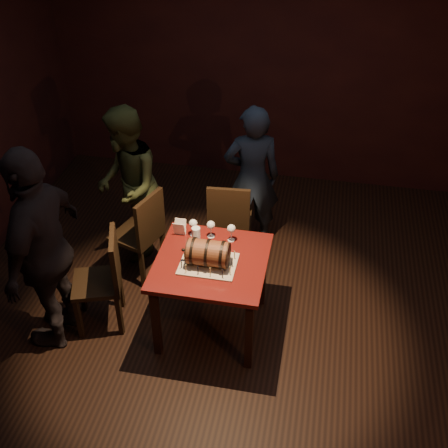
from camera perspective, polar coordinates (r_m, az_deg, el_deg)
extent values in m
plane|color=black|center=(5.17, 0.10, -8.90)|extent=(5.00, 5.00, 0.00)
cube|color=black|center=(6.53, 4.51, 15.76)|extent=(5.00, 0.04, 2.80)
cube|color=#450C0B|center=(4.55, -1.29, -3.90)|extent=(0.90, 0.90, 0.04)
cube|color=black|center=(4.62, -6.93, -9.83)|extent=(0.06, 0.06, 0.71)
cube|color=black|center=(4.49, 2.56, -11.24)|extent=(0.06, 0.06, 0.71)
cube|color=black|center=(5.15, -4.48, -3.90)|extent=(0.06, 0.06, 0.71)
cube|color=black|center=(5.03, 3.93, -4.98)|extent=(0.06, 0.06, 0.71)
cube|color=#AD9F8B|center=(4.50, -1.61, -4.07)|extent=(0.45, 0.35, 0.01)
cylinder|color=brown|center=(4.43, -1.63, -2.96)|extent=(0.32, 0.21, 0.21)
cylinder|color=black|center=(4.45, -3.10, -2.78)|extent=(0.02, 0.23, 0.23)
cylinder|color=black|center=(4.43, -1.63, -2.96)|extent=(0.02, 0.23, 0.23)
cylinder|color=black|center=(4.41, -0.15, -3.15)|extent=(0.02, 0.23, 0.23)
cylinder|color=black|center=(4.46, -3.67, -2.70)|extent=(0.01, 0.20, 0.20)
cylinder|color=black|center=(4.40, 0.43, -3.22)|extent=(0.01, 0.20, 0.20)
cylinder|color=black|center=(4.46, -3.93, -2.67)|extent=(0.04, 0.02, 0.02)
sphere|color=black|center=(4.47, -4.18, -2.64)|extent=(0.03, 0.03, 0.03)
cylinder|color=#F0E690|center=(4.39, -3.90, -4.56)|extent=(0.01, 0.01, 0.08)
cylinder|color=black|center=(4.36, -3.92, -4.11)|extent=(0.00, 0.00, 0.01)
cylinder|color=black|center=(4.37, -2.66, -4.72)|extent=(0.01, 0.01, 0.08)
cylinder|color=black|center=(4.34, -2.68, -4.27)|extent=(0.00, 0.00, 0.01)
cylinder|color=#F0E690|center=(4.35, -1.41, -4.89)|extent=(0.01, 0.01, 0.08)
cylinder|color=black|center=(4.32, -1.42, -4.44)|extent=(0.00, 0.00, 0.01)
cylinder|color=black|center=(4.34, -0.16, -5.05)|extent=(0.01, 0.01, 0.08)
cylinder|color=black|center=(4.31, -0.16, -4.60)|extent=(0.00, 0.00, 0.01)
cylinder|color=#F0E690|center=(4.36, 0.61, -4.74)|extent=(0.01, 0.01, 0.08)
cylinder|color=black|center=(4.33, 0.62, -4.29)|extent=(0.00, 0.00, 0.01)
cylinder|color=black|center=(4.44, 0.85, -3.93)|extent=(0.01, 0.01, 0.08)
cylinder|color=black|center=(4.41, 0.85, -3.48)|extent=(0.00, 0.00, 0.01)
cylinder|color=#F0E690|center=(4.51, 1.07, -3.16)|extent=(0.01, 0.01, 0.08)
cylinder|color=black|center=(4.48, 1.08, -2.71)|extent=(0.00, 0.00, 0.01)
cylinder|color=black|center=(4.55, 0.58, -2.70)|extent=(0.01, 0.01, 0.08)
cylinder|color=black|center=(4.53, 0.58, -2.26)|extent=(0.00, 0.00, 0.01)
cylinder|color=#F0E690|center=(4.57, -0.62, -2.56)|extent=(0.01, 0.01, 0.08)
cylinder|color=black|center=(4.54, -0.62, -2.11)|extent=(0.00, 0.00, 0.01)
cylinder|color=black|center=(4.59, -1.81, -2.41)|extent=(0.01, 0.01, 0.08)
cylinder|color=black|center=(4.56, -1.82, -1.96)|extent=(0.00, 0.00, 0.01)
cylinder|color=#F0E690|center=(4.60, -2.99, -2.26)|extent=(0.01, 0.01, 0.08)
cylinder|color=black|center=(4.58, -3.01, -1.82)|extent=(0.00, 0.00, 0.01)
cylinder|color=black|center=(4.58, -3.74, -2.54)|extent=(0.01, 0.01, 0.08)
cylinder|color=black|center=(4.55, -3.76, -2.10)|extent=(0.00, 0.00, 0.01)
cylinder|color=#F0E690|center=(4.51, -4.04, -3.29)|extent=(0.01, 0.01, 0.08)
cylinder|color=black|center=(4.48, -4.06, -2.85)|extent=(0.00, 0.00, 0.01)
cylinder|color=black|center=(4.44, -4.35, -4.07)|extent=(0.01, 0.01, 0.08)
cylinder|color=black|center=(4.41, -4.38, -3.63)|extent=(0.00, 0.00, 0.01)
cylinder|color=silver|center=(4.81, -3.10, -1.11)|extent=(0.06, 0.06, 0.01)
cylinder|color=silver|center=(4.78, -3.12, -0.66)|extent=(0.01, 0.01, 0.09)
sphere|color=silver|center=(4.74, -3.15, 0.07)|extent=(0.07, 0.07, 0.07)
sphere|color=#591114|center=(4.74, -3.15, 0.00)|extent=(0.05, 0.05, 0.05)
cylinder|color=silver|center=(4.78, -1.33, -1.27)|extent=(0.06, 0.06, 0.01)
cylinder|color=silver|center=(4.76, -1.33, -0.82)|extent=(0.01, 0.01, 0.09)
sphere|color=silver|center=(4.71, -1.35, -0.09)|extent=(0.07, 0.07, 0.07)
cylinder|color=silver|center=(4.74, 0.74, -1.65)|extent=(0.06, 0.06, 0.01)
cylinder|color=silver|center=(4.71, 0.75, -1.20)|extent=(0.01, 0.01, 0.09)
sphere|color=silver|center=(4.67, 0.75, -0.46)|extent=(0.07, 0.07, 0.07)
sphere|color=#BF594C|center=(4.67, 0.75, -0.53)|extent=(0.05, 0.05, 0.05)
cylinder|color=silver|center=(4.68, -2.85, -1.15)|extent=(0.07, 0.07, 0.15)
cylinder|color=#9E5414|center=(4.69, -2.84, -1.32)|extent=(0.06, 0.06, 0.11)
cylinder|color=white|center=(4.65, -2.87, -0.67)|extent=(0.06, 0.06, 0.02)
cube|color=black|center=(5.49, 0.64, 0.34)|extent=(0.43, 0.43, 0.04)
cube|color=black|center=(5.75, 2.49, -0.69)|extent=(0.04, 0.04, 0.43)
cube|color=black|center=(5.78, -0.87, -0.46)|extent=(0.04, 0.04, 0.43)
cube|color=black|center=(5.48, 2.20, -2.80)|extent=(0.04, 0.04, 0.43)
cube|color=black|center=(5.51, -1.32, -2.55)|extent=(0.04, 0.04, 0.43)
cube|color=black|center=(5.20, 0.45, 1.43)|extent=(0.40, 0.07, 0.46)
cube|color=black|center=(5.37, -8.89, -1.08)|extent=(0.51, 0.51, 0.04)
cube|color=black|center=(5.70, -9.02, -1.56)|extent=(0.04, 0.04, 0.43)
cube|color=black|center=(5.50, -11.13, -3.43)|extent=(0.04, 0.04, 0.43)
cube|color=black|center=(5.53, -6.21, -2.63)|extent=(0.04, 0.04, 0.43)
cube|color=black|center=(5.33, -8.28, -4.61)|extent=(0.04, 0.04, 0.43)
cube|color=black|center=(5.13, -7.53, 0.54)|extent=(0.16, 0.39, 0.46)
cube|color=black|center=(4.90, -12.81, -5.88)|extent=(0.51, 0.51, 0.04)
cube|color=black|center=(5.20, -14.24, -6.69)|extent=(0.04, 0.04, 0.43)
cube|color=black|center=(4.96, -14.52, -9.33)|extent=(0.04, 0.04, 0.43)
cube|color=black|center=(5.16, -10.49, -6.45)|extent=(0.04, 0.04, 0.43)
cube|color=black|center=(4.92, -10.56, -9.11)|extent=(0.04, 0.04, 0.43)
cube|color=black|center=(4.72, -11.04, -3.47)|extent=(0.17, 0.39, 0.46)
imported|color=#182130|center=(5.55, 2.84, 4.67)|extent=(0.63, 0.50, 1.53)
imported|color=#3B4321|center=(5.47, -9.77, 3.87)|extent=(0.82, 0.92, 1.58)
imported|color=black|center=(4.61, -17.80, -2.55)|extent=(0.46, 1.07, 1.81)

